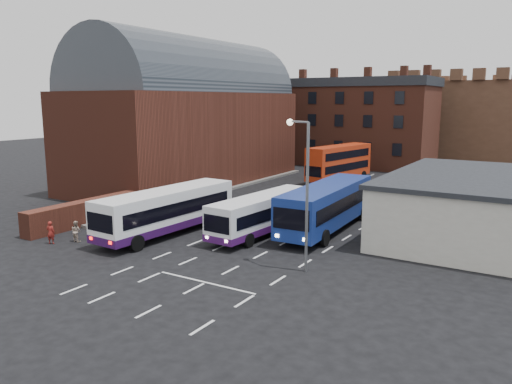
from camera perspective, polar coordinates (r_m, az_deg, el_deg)
The scene contains 13 objects.
ground at distance 31.36m, azimuth -9.70°, elevation -6.80°, with size 180.00×180.00×0.00m, color black.
railway_station at distance 56.03m, azimuth -7.70°, elevation 8.76°, with size 12.00×28.00×16.00m.
forecourt_wall at distance 39.65m, azimuth -18.97°, elevation -2.23°, with size 1.20×10.00×1.80m, color #602B1E.
cream_building at distance 37.38m, azimuth 23.45°, elevation -1.31°, with size 10.40×16.40×4.25m.
brick_terrace at distance 73.22m, azimuth 10.94°, elevation 7.37°, with size 22.00×10.00×11.00m, color brown.
castle_keep at distance 89.52m, azimuth 22.88°, elevation 7.60°, with size 22.00×22.00×12.00m, color brown.
bus_white_outbound at distance 35.15m, azimuth -10.10°, elevation -1.82°, with size 3.28×11.56×3.12m.
bus_white_inbound at distance 34.66m, azimuth 0.78°, elevation -2.23°, with size 3.02×10.13×2.73m.
bus_blue at distance 35.92m, azimuth 8.11°, elevation -1.34°, with size 3.46×12.18×3.29m.
bus_red_double at distance 57.97m, azimuth 9.47°, elevation 3.36°, with size 4.06×10.52×4.11m.
street_lamp at distance 26.74m, azimuth 5.46°, elevation 1.25°, with size 1.60×0.74×8.23m.
pedestrian_red at distance 35.13m, azimuth -22.41°, elevation -4.30°, with size 0.55×0.36×1.50m, color maroon.
pedestrian_beige at distance 35.07m, azimuth -19.88°, elevation -4.24°, with size 0.68×0.53×1.41m, color tan.
Camera 1 is at (19.95, -22.36, 9.24)m, focal length 35.00 mm.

